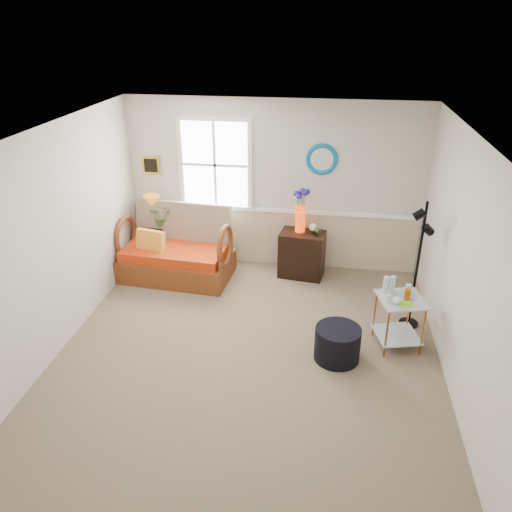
# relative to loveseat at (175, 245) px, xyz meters

# --- Properties ---
(floor) EXTENTS (4.50, 5.00, 0.01)m
(floor) POSITION_rel_loveseat_xyz_m (1.40, -1.80, -0.54)
(floor) COLOR brown
(floor) RESTS_ON ground
(ceiling) EXTENTS (4.50, 5.00, 0.01)m
(ceiling) POSITION_rel_loveseat_xyz_m (1.40, -1.80, 2.06)
(ceiling) COLOR white
(ceiling) RESTS_ON walls
(walls) EXTENTS (4.51, 5.01, 2.60)m
(walls) POSITION_rel_loveseat_xyz_m (1.40, -1.80, 0.76)
(walls) COLOR beige
(walls) RESTS_ON floor
(wainscot) EXTENTS (4.46, 0.02, 0.90)m
(wainscot) POSITION_rel_loveseat_xyz_m (1.40, 0.68, -0.09)
(wainscot) COLOR tan
(wainscot) RESTS_ON walls
(chair_rail) EXTENTS (4.46, 0.04, 0.06)m
(chair_rail) POSITION_rel_loveseat_xyz_m (1.40, 0.67, 0.38)
(chair_rail) COLOR white
(chair_rail) RESTS_ON walls
(window) EXTENTS (1.14, 0.06, 1.44)m
(window) POSITION_rel_loveseat_xyz_m (0.50, 0.67, 1.06)
(window) COLOR white
(window) RESTS_ON walls
(picture) EXTENTS (0.28, 0.03, 0.28)m
(picture) POSITION_rel_loveseat_xyz_m (-0.52, 0.68, 1.01)
(picture) COLOR #AD8F23
(picture) RESTS_ON walls
(mirror) EXTENTS (0.47, 0.07, 0.47)m
(mirror) POSITION_rel_loveseat_xyz_m (2.10, 0.68, 1.21)
(mirror) COLOR #0082CA
(mirror) RESTS_ON walls
(loveseat) EXTENTS (1.71, 1.06, 1.07)m
(loveseat) POSITION_rel_loveseat_xyz_m (0.00, 0.00, 0.00)
(loveseat) COLOR brown
(loveseat) RESTS_ON floor
(throw_pillow) EXTENTS (0.45, 0.21, 0.44)m
(throw_pillow) POSITION_rel_loveseat_xyz_m (-0.34, -0.13, 0.03)
(throw_pillow) COLOR orange
(throw_pillow) RESTS_ON loveseat
(lamp_stand) EXTENTS (0.42, 0.42, 0.65)m
(lamp_stand) POSITION_rel_loveseat_xyz_m (-0.46, 0.41, -0.21)
(lamp_stand) COLOR black
(lamp_stand) RESTS_ON floor
(table_lamp) EXTENTS (0.36, 0.36, 0.49)m
(table_lamp) POSITION_rel_loveseat_xyz_m (-0.47, 0.43, 0.36)
(table_lamp) COLOR orange
(table_lamp) RESTS_ON lamp_stand
(potted_plant) EXTENTS (0.34, 0.37, 0.29)m
(potted_plant) POSITION_rel_loveseat_xyz_m (-0.31, 0.40, 0.26)
(potted_plant) COLOR #38622C
(potted_plant) RESTS_ON lamp_stand
(cabinet) EXTENTS (0.71, 0.51, 0.71)m
(cabinet) POSITION_rel_loveseat_xyz_m (1.89, 0.33, -0.18)
(cabinet) COLOR black
(cabinet) RESTS_ON floor
(flower_vase) EXTENTS (0.25, 0.25, 0.66)m
(flower_vase) POSITION_rel_loveseat_xyz_m (1.84, 0.38, 0.51)
(flower_vase) COLOR #EB370A
(flower_vase) RESTS_ON cabinet
(side_table) EXTENTS (0.63, 0.63, 0.66)m
(side_table) POSITION_rel_loveseat_xyz_m (3.16, -1.32, -0.21)
(side_table) COLOR #AC6A26
(side_table) RESTS_ON floor
(tabletop_items) EXTENTS (0.47, 0.47, 0.23)m
(tabletop_items) POSITION_rel_loveseat_xyz_m (3.11, -1.31, 0.24)
(tabletop_items) COLOR silver
(tabletop_items) RESTS_ON side_table
(floor_lamp) EXTENTS (0.28, 0.28, 1.70)m
(floor_lamp) POSITION_rel_loveseat_xyz_m (3.38, -0.83, 0.31)
(floor_lamp) COLOR black
(floor_lamp) RESTS_ON floor
(ottoman) EXTENTS (0.60, 0.60, 0.41)m
(ottoman) POSITION_rel_loveseat_xyz_m (2.45, -1.69, -0.33)
(ottoman) COLOR black
(ottoman) RESTS_ON floor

